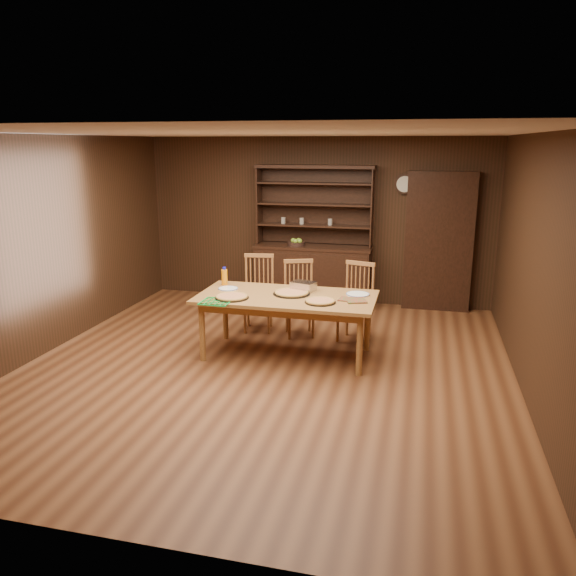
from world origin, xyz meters
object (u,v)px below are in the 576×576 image
(chair_center, at_px, (299,295))
(dining_table, at_px, (287,301))
(juice_bottle, at_px, (224,277))
(china_hutch, at_px, (313,267))
(chair_right, at_px, (357,299))
(chair_left, at_px, (259,290))

(chair_center, bearing_deg, dining_table, -108.04)
(chair_center, height_order, juice_bottle, chair_center)
(china_hutch, xyz_separation_m, chair_right, (0.88, -1.53, -0.05))
(china_hutch, distance_m, juice_bottle, 2.14)
(dining_table, distance_m, chair_center, 0.84)
(chair_center, relative_size, juice_bottle, 4.37)
(dining_table, distance_m, juice_bottle, 0.96)
(dining_table, distance_m, chair_left, 1.11)
(chair_right, distance_m, juice_bottle, 1.72)
(chair_left, distance_m, chair_center, 0.60)
(dining_table, height_order, chair_right, chair_right)
(china_hutch, relative_size, juice_bottle, 9.47)
(china_hutch, relative_size, chair_center, 2.16)
(juice_bottle, bearing_deg, chair_right, 15.92)
(dining_table, distance_m, chair_right, 1.09)
(china_hutch, bearing_deg, dining_table, -86.51)
(dining_table, bearing_deg, chair_right, 46.77)
(chair_center, bearing_deg, juice_bottle, -169.89)
(dining_table, bearing_deg, china_hutch, 93.49)
(dining_table, bearing_deg, chair_left, 124.21)
(china_hutch, bearing_deg, juice_bottle, -110.64)
(china_hutch, height_order, dining_table, china_hutch)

